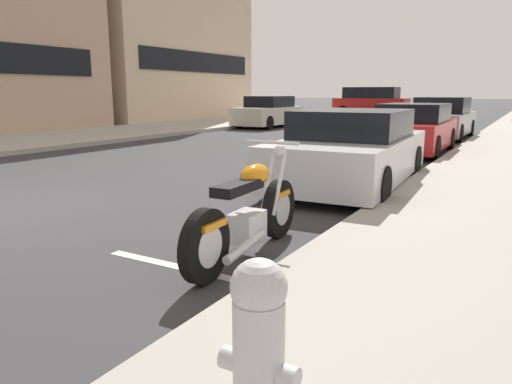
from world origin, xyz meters
TOP-DOWN VIEW (x-y plane):
  - sidewalk_far_curb at (12.00, 7.49)m, footprint 120.00×5.00m
  - parking_stall_stripe at (0.00, -4.39)m, footprint 0.12×2.20m
  - parked_motorcycle at (0.61, -4.56)m, footprint 2.22×0.62m
  - parked_car_far_down_curb at (4.79, -4.19)m, footprint 4.50×2.12m
  - parked_car_mid_block at (10.32, -4.04)m, footprint 4.23×1.89m
  - parked_car_across_street at (15.34, -3.95)m, footprint 4.39×1.88m
  - crossing_truck at (29.89, 3.15)m, footprint 2.08×4.96m
  - car_opposite_curb at (16.99, 4.18)m, footprint 4.23×1.79m
  - fire_hydrant at (-1.82, -6.08)m, footprint 0.24×0.36m

SIDE VIEW (x-z plane):
  - parking_stall_stripe at x=0.00m, z-range 0.00..0.01m
  - sidewalk_far_curb at x=12.00m, z-range 0.00..0.14m
  - parked_motorcycle at x=0.61m, z-range -0.13..1.01m
  - fire_hydrant at x=-1.82m, z-range 0.17..1.02m
  - parked_car_far_down_curb at x=4.79m, z-range -0.03..1.31m
  - parked_car_mid_block at x=10.32m, z-range -0.03..1.32m
  - parked_car_across_street at x=15.34m, z-range -0.06..1.42m
  - car_opposite_curb at x=16.99m, z-range -0.04..1.43m
  - crossing_truck at x=29.89m, z-range 0.03..2.02m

